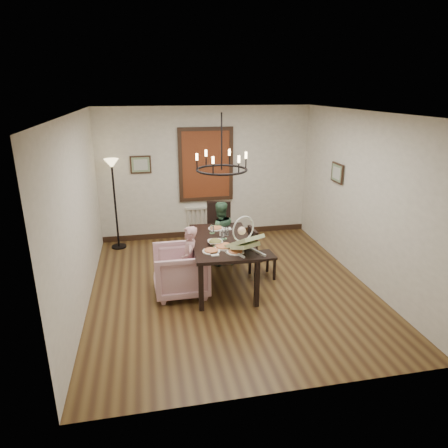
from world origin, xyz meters
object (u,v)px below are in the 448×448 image
object	(u,v)px
baby_bouncer	(244,240)
floor_lamp	(115,206)
elderly_woman	(190,266)
seated_man	(220,239)
chair_far	(218,230)
dining_table	(222,245)
chair_right	(262,252)
drinking_glass	(223,236)
armchair	(181,271)

from	to	relation	value
baby_bouncer	floor_lamp	bearing A→B (deg)	103.87
elderly_woman	seated_man	world-z (taller)	seated_man
chair_far	baby_bouncer	size ratio (longest dim) A/B	1.82
elderly_woman	floor_lamp	size ratio (longest dim) A/B	0.52
dining_table	floor_lamp	bearing A→B (deg)	134.48
chair_right	floor_lamp	distance (m)	3.19
chair_right	baby_bouncer	xyz separation A→B (m)	(-0.50, -0.68, 0.53)
drinking_glass	dining_table	bearing A→B (deg)	128.88
dining_table	floor_lamp	xyz separation A→B (m)	(-1.79, 2.03, 0.19)
chair_far	baby_bouncer	xyz separation A→B (m)	(0.08, -1.77, 0.46)
chair_far	chair_right	distance (m)	1.24
armchair	baby_bouncer	xyz separation A→B (m)	(0.93, -0.38, 0.60)
chair_far	floor_lamp	size ratio (longest dim) A/B	0.59
armchair	elderly_woman	xyz separation A→B (m)	(0.15, -0.04, 0.08)
chair_far	armchair	world-z (taller)	chair_far
dining_table	chair_far	xyz separation A→B (m)	(0.15, 1.22, -0.18)
dining_table	armchair	bearing A→B (deg)	-163.60
dining_table	seated_man	distance (m)	0.85
chair_far	chair_right	xyz separation A→B (m)	(0.58, -1.09, -0.07)
baby_bouncer	dining_table	bearing A→B (deg)	88.79
elderly_woman	baby_bouncer	world-z (taller)	baby_bouncer
seated_man	dining_table	bearing A→B (deg)	78.23
chair_far	chair_right	size ratio (longest dim) A/B	1.15
chair_right	elderly_woman	size ratio (longest dim) A/B	0.98
chair_right	floor_lamp	xyz separation A→B (m)	(-2.52, 1.90, 0.44)
seated_man	armchair	bearing A→B (deg)	46.57
chair_right	seated_man	xyz separation A→B (m)	(-0.62, 0.68, 0.04)
chair_far	floor_lamp	bearing A→B (deg)	174.67
baby_bouncer	armchair	bearing A→B (deg)	133.60
baby_bouncer	floor_lamp	distance (m)	3.27
chair_right	baby_bouncer	world-z (taller)	baby_bouncer
seated_man	floor_lamp	distance (m)	2.29
chair_far	drinking_glass	world-z (taller)	chair_far
chair_far	seated_man	xyz separation A→B (m)	(-0.03, -0.40, -0.03)
chair_right	elderly_woman	world-z (taller)	elderly_woman
armchair	drinking_glass	world-z (taller)	drinking_glass
chair_far	drinking_glass	size ratio (longest dim) A/B	7.34
chair_right	drinking_glass	bearing A→B (deg)	98.06
elderly_woman	baby_bouncer	size ratio (longest dim) A/B	1.61
chair_far	drinking_glass	bearing A→B (deg)	-78.94
baby_bouncer	drinking_glass	bearing A→B (deg)	88.07
dining_table	floor_lamp	world-z (taller)	floor_lamp
dining_table	drinking_glass	xyz separation A→B (m)	(0.02, -0.02, 0.16)
drinking_glass	chair_right	bearing A→B (deg)	11.94
armchair	chair_right	bearing A→B (deg)	101.39
dining_table	armchair	world-z (taller)	dining_table
drinking_glass	elderly_woman	bearing A→B (deg)	-162.46
dining_table	chair_right	distance (m)	0.79
seated_man	chair_right	bearing A→B (deg)	128.66
chair_far	armchair	distance (m)	1.63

